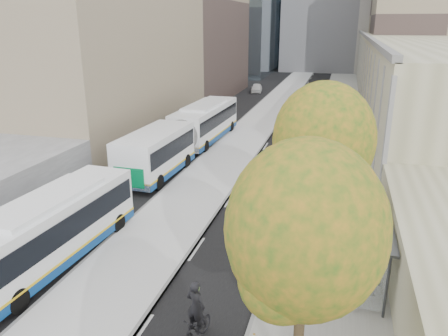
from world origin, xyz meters
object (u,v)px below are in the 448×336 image
(distant_car, at_px, (257,88))
(bus_shelter, at_px, (371,236))
(bus_far, at_px, (187,133))
(cyclist, at_px, (196,320))

(distant_car, bearing_deg, bus_shelter, -81.55)
(bus_far, relative_size, cyclist, 8.25)
(bus_far, xyz_separation_m, distant_car, (-0.91, 32.56, -1.05))
(cyclist, relative_size, distant_car, 0.60)
(bus_far, xyz_separation_m, cyclist, (7.47, -20.10, -0.85))
(bus_shelter, distance_m, cyclist, 7.32)
(cyclist, bearing_deg, bus_shelter, 55.55)
(cyclist, bearing_deg, distant_car, 113.11)
(cyclist, distance_m, distant_car, 53.33)
(distant_car, bearing_deg, cyclist, -88.56)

